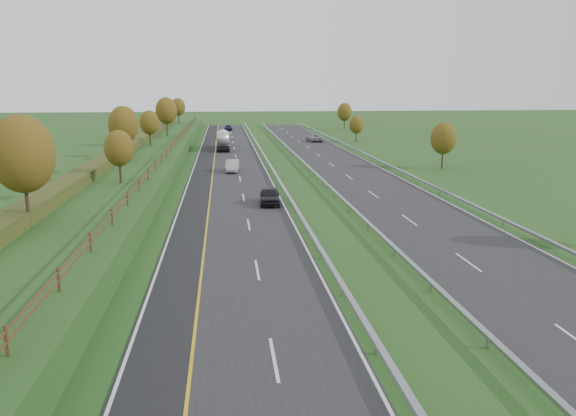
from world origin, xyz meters
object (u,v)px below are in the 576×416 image
road_tanker (223,139)px  car_small_far (228,128)px  car_oncoming (314,138)px  car_silver_mid (233,166)px  car_dark_near (270,196)px

road_tanker → car_small_far: bearing=88.2°
car_small_far → car_oncoming: bearing=-56.1°
car_silver_mid → car_small_far: (0.16, 73.79, -0.10)m
road_tanker → car_small_far: road_tanker is taller
road_tanker → car_dark_near: (4.52, -50.30, -1.00)m
car_dark_near → car_small_far: 95.98m
road_tanker → car_dark_near: size_ratio=2.31×
car_dark_near → car_silver_mid: bearing=102.1°
road_tanker → car_silver_mid: 28.20m
car_silver_mid → car_oncoming: (17.96, 41.17, 0.00)m
car_silver_mid → car_small_far: car_silver_mid is taller
road_tanker → car_oncoming: bearing=34.1°
car_dark_near → car_small_far: bearing=95.5°
road_tanker → car_oncoming: road_tanker is taller
car_oncoming → car_silver_mid: bearing=62.4°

